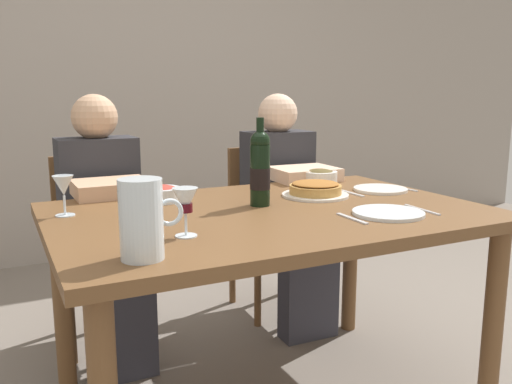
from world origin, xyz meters
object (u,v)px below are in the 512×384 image
(salad_bowl, at_px, (161,193))
(baked_tart, at_px, (315,189))
(wine_bottle, at_px, (261,168))
(wine_glass_right_diner, at_px, (63,187))
(dinner_plate_right_setting, at_px, (388,213))
(diner_left, at_px, (105,221))
(olive_bowl, at_px, (320,176))
(dinner_plate_left_setting, at_px, (380,189))
(dining_table, at_px, (270,235))
(wine_glass_left_diner, at_px, (185,203))
(chair_left, at_px, (96,235))
(diner_right, at_px, (287,203))
(water_pitcher, at_px, (142,224))
(chair_right, at_px, (267,217))

(salad_bowl, bearing_deg, baked_tart, -16.43)
(wine_bottle, height_order, baked_tart, wine_bottle)
(wine_bottle, xyz_separation_m, wine_glass_right_diner, (-0.66, 0.14, -0.04))
(dinner_plate_right_setting, relative_size, diner_left, 0.21)
(olive_bowl, relative_size, dinner_plate_right_setting, 0.65)
(wine_bottle, distance_m, dinner_plate_left_setting, 0.60)
(olive_bowl, bearing_deg, diner_left, 161.73)
(dining_table, bearing_deg, dinner_plate_right_setting, -37.64)
(wine_glass_right_diner, bearing_deg, dining_table, -18.30)
(wine_glass_left_diner, relative_size, wine_glass_right_diner, 1.04)
(baked_tart, height_order, chair_left, chair_left)
(dining_table, height_order, wine_glass_right_diner, wine_glass_right_diner)
(dining_table, relative_size, dinner_plate_right_setting, 6.22)
(salad_bowl, bearing_deg, diner_right, 24.92)
(salad_bowl, bearing_deg, water_pitcher, -109.86)
(olive_bowl, xyz_separation_m, chair_left, (-0.91, 0.53, -0.30))
(wine_glass_right_diner, height_order, dinner_plate_left_setting, wine_glass_right_diner)
(dinner_plate_left_setting, xyz_separation_m, dinner_plate_right_setting, (-0.26, -0.36, 0.00))
(chair_right, relative_size, diner_right, 0.75)
(salad_bowl, xyz_separation_m, chair_right, (0.76, 0.59, -0.30))
(baked_tart, xyz_separation_m, wine_glass_left_diner, (-0.66, -0.34, 0.07))
(salad_bowl, xyz_separation_m, diner_right, (0.75, 0.35, -0.18))
(salad_bowl, bearing_deg, diner_left, 111.24)
(baked_tart, bearing_deg, diner_right, 71.83)
(dinner_plate_left_setting, bearing_deg, diner_left, 151.53)
(wine_glass_right_diner, xyz_separation_m, diner_left, (0.21, 0.46, -0.24))
(salad_bowl, xyz_separation_m, wine_glass_left_diner, (-0.08, -0.52, 0.07))
(salad_bowl, distance_m, chair_left, 0.69)
(salad_bowl, xyz_separation_m, olive_bowl, (0.76, 0.07, 0.00))
(water_pitcher, distance_m, olive_bowl, 1.25)
(baked_tart, relative_size, olive_bowl, 1.70)
(dining_table, relative_size, wine_bottle, 4.70)
(water_pitcher, height_order, chair_left, water_pitcher)
(wine_bottle, xyz_separation_m, chair_left, (-0.46, 0.84, -0.40))
(baked_tart, distance_m, diner_right, 0.57)
(dining_table, relative_size, water_pitcher, 7.42)
(dinner_plate_right_setting, height_order, chair_left, chair_left)
(wine_bottle, xyz_separation_m, diner_right, (0.44, 0.58, -0.28))
(wine_bottle, distance_m, chair_right, 1.01)
(wine_glass_right_diner, xyz_separation_m, chair_right, (1.11, 0.67, -0.36))
(wine_glass_left_diner, height_order, dinner_plate_right_setting, wine_glass_left_diner)
(baked_tart, height_order, wine_glass_left_diner, wine_glass_left_diner)
(salad_bowl, height_order, diner_left, diner_left)
(baked_tart, distance_m, chair_right, 0.83)
(olive_bowl, relative_size, wine_glass_left_diner, 1.10)
(dinner_plate_right_setting, distance_m, chair_left, 1.42)
(baked_tart, xyz_separation_m, diner_right, (0.17, 0.52, -0.17))
(olive_bowl, height_order, dinner_plate_left_setting, olive_bowl)
(wine_bottle, relative_size, salad_bowl, 2.09)
(dinner_plate_left_setting, height_order, diner_right, diner_right)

